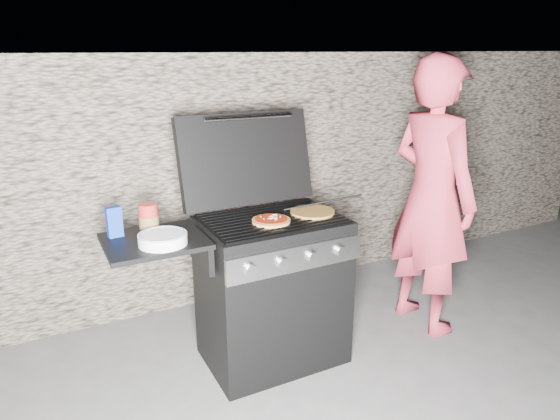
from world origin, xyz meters
name	(u,v)px	position (x,y,z in m)	size (l,w,h in m)	color
ground	(273,356)	(0.00, 0.00, 0.00)	(50.00, 50.00, 0.00)	#515150
stone_wall	(210,179)	(0.00, 1.05, 0.90)	(8.00, 0.35, 1.80)	gray
gas_grill	(234,299)	(-0.25, 0.00, 0.46)	(1.34, 0.79, 0.91)	black
pizza_topped	(271,220)	(-0.04, -0.06, 0.92)	(0.21, 0.21, 0.02)	tan
pizza_plain	(312,212)	(0.25, -0.03, 0.92)	(0.26, 0.26, 0.01)	gold
sauce_jar	(149,218)	(-0.67, 0.12, 0.98)	(0.10, 0.10, 0.15)	#A82620
blue_carton	(114,222)	(-0.84, 0.12, 0.98)	(0.07, 0.04, 0.16)	#0D3197
plate_stack	(163,239)	(-0.65, -0.09, 0.93)	(0.24, 0.24, 0.06)	white
person	(431,198)	(1.11, -0.09, 0.90)	(0.66, 0.43, 1.81)	#C63448
tongs	(323,202)	(0.34, 0.00, 0.96)	(0.01, 0.01, 0.47)	black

